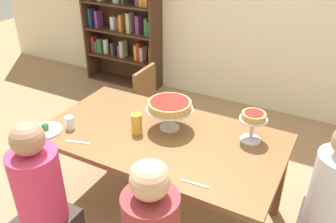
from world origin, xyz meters
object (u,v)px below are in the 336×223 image
(diner_head_east, at_px, (328,216))
(dining_table, at_px, (162,145))
(diner_near_left, at_px, (44,212))
(deep_dish_pizza_stand, at_px, (170,106))
(cutlery_fork_near, at_px, (195,184))
(salad_plate_spare, at_px, (165,104))
(personal_pizza_stand, at_px, (253,121))
(beer_glass_amber_tall, at_px, (137,124))
(chair_far_left, at_px, (155,107))
(salad_plate_near_diner, at_px, (148,169))
(cutlery_knife_near, at_px, (78,142))
(salad_plate_far_diner, at_px, (46,129))
(water_glass_clear_near, at_px, (70,123))
(bookshelf, at_px, (121,4))

(diner_head_east, bearing_deg, dining_table, 0.72)
(diner_near_left, xyz_separation_m, deep_dish_pizza_stand, (0.42, 0.91, 0.44))
(cutlery_fork_near, bearing_deg, salad_plate_spare, 124.16)
(personal_pizza_stand, relative_size, beer_glass_amber_tall, 1.44)
(dining_table, xyz_separation_m, personal_pizza_stand, (0.59, 0.24, 0.25))
(diner_near_left, height_order, deep_dish_pizza_stand, diner_near_left)
(chair_far_left, xyz_separation_m, salad_plate_spare, (0.29, -0.33, 0.27))
(salad_plate_spare, bearing_deg, diner_near_left, -99.98)
(diner_near_left, relative_size, salad_plate_near_diner, 5.07)
(chair_far_left, relative_size, cutlery_knife_near, 4.83)
(diner_near_left, relative_size, cutlery_knife_near, 6.39)
(diner_near_left, xyz_separation_m, diner_head_east, (1.60, 0.82, 0.00))
(beer_glass_amber_tall, bearing_deg, salad_plate_far_diner, -153.90)
(salad_plate_spare, bearing_deg, personal_pizza_stand, -12.50)
(chair_far_left, distance_m, water_glass_clear_near, 1.05)
(bookshelf, bearing_deg, cutlery_knife_near, -62.34)
(salad_plate_near_diner, distance_m, cutlery_knife_near, 0.61)
(dining_table, distance_m, water_glass_clear_near, 0.71)
(bookshelf, height_order, salad_plate_spare, bookshelf)
(bookshelf, xyz_separation_m, water_glass_clear_near, (1.07, -2.25, -0.32))
(dining_table, relative_size, cutlery_knife_near, 9.75)
(cutlery_fork_near, bearing_deg, salad_plate_far_diner, 174.52)
(cutlery_knife_near, bearing_deg, deep_dish_pizza_stand, 27.21)
(cutlery_knife_near, bearing_deg, dining_table, 19.85)
(salad_plate_far_diner, height_order, water_glass_clear_near, water_glass_clear_near)
(beer_glass_amber_tall, bearing_deg, diner_head_east, 2.91)
(diner_near_left, bearing_deg, salad_plate_spare, -9.98)
(bookshelf, height_order, personal_pizza_stand, bookshelf)
(chair_far_left, bearing_deg, cutlery_fork_near, 39.49)
(deep_dish_pizza_stand, relative_size, salad_plate_near_diner, 1.53)
(salad_plate_spare, distance_m, cutlery_fork_near, 1.01)
(diner_near_left, height_order, salad_plate_far_diner, diner_near_left)
(chair_far_left, bearing_deg, diner_head_east, 66.38)
(cutlery_knife_near, bearing_deg, salad_plate_near_diner, -21.05)
(salad_plate_spare, distance_m, water_glass_clear_near, 0.80)
(deep_dish_pizza_stand, height_order, salad_plate_near_diner, deep_dish_pizza_stand)
(diner_head_east, distance_m, cutlery_fork_near, 0.89)
(water_glass_clear_near, xyz_separation_m, cutlery_knife_near, (0.17, -0.12, -0.05))
(deep_dish_pizza_stand, relative_size, cutlery_knife_near, 1.93)
(personal_pizza_stand, height_order, beer_glass_amber_tall, personal_pizza_stand)
(diner_near_left, xyz_separation_m, chair_far_left, (-0.08, 1.55, -0.01))
(cutlery_fork_near, bearing_deg, diner_near_left, -157.71)
(bookshelf, distance_m, salad_plate_far_diner, 2.57)
(salad_plate_far_diner, bearing_deg, water_glass_clear_near, 39.90)
(salad_plate_near_diner, bearing_deg, bookshelf, 127.46)
(chair_far_left, bearing_deg, dining_table, 33.25)
(diner_head_east, height_order, chair_far_left, diner_head_east)
(diner_head_east, bearing_deg, chair_far_left, -23.62)
(chair_far_left, height_order, cutlery_knife_near, chair_far_left)
(dining_table, distance_m, salad_plate_near_diner, 0.43)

